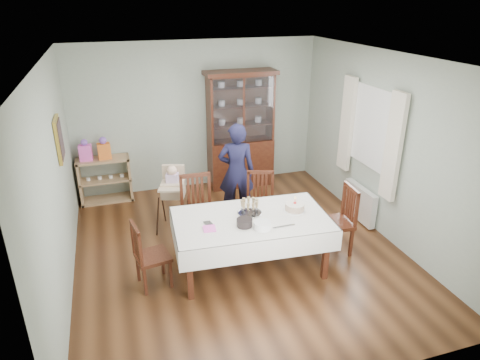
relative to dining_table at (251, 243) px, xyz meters
name	(u,v)px	position (x,y,z in m)	size (l,w,h in m)	color
floor	(238,250)	(-0.03, 0.46, -0.38)	(5.00, 5.00, 0.00)	#593319
room_shell	(227,126)	(-0.03, 0.99, 1.32)	(5.00, 5.00, 5.00)	#9EAA99
dining_table	(251,243)	(0.00, 0.00, 0.00)	(2.07, 1.29, 0.76)	#4B2612
china_cabinet	(241,128)	(0.72, 2.72, 0.74)	(1.30, 0.48, 2.18)	#4B2612
sideboard	(105,180)	(-1.78, 2.74, 0.02)	(0.90, 0.38, 0.80)	tan
picture_frame	(59,139)	(-2.25, 1.26, 1.27)	(0.04, 0.48, 0.58)	gold
window	(372,128)	(2.19, 0.76, 1.17)	(0.04, 1.02, 1.22)	white
curtain_left	(393,148)	(2.13, 0.14, 1.07)	(0.07, 0.30, 1.55)	silver
curtain_right	(347,124)	(2.13, 1.38, 1.07)	(0.07, 0.30, 1.55)	silver
radiator	(360,203)	(2.13, 0.76, -0.08)	(0.10, 0.80, 0.55)	white
chair_far_left	(199,226)	(-0.53, 0.79, -0.07)	(0.48, 0.48, 1.05)	#4B2612
chair_far_right	(260,216)	(0.44, 0.85, -0.10)	(0.54, 0.54, 0.96)	#4B2612
chair_end_left	(152,267)	(-1.30, 0.03, -0.12)	(0.46, 0.46, 0.89)	#4B2612
chair_end_right	(335,233)	(1.28, 0.04, -0.09)	(0.47, 0.47, 0.99)	#4B2612
woman	(237,172)	(0.25, 1.47, 0.41)	(0.58, 0.38, 1.60)	black
high_chair	(174,204)	(-0.78, 1.41, 0.02)	(0.59, 0.59, 1.05)	black
champagne_tray	(250,209)	(0.02, 0.12, 0.44)	(0.32, 0.32, 0.20)	silver
birthday_cake	(295,207)	(0.61, 0.02, 0.43)	(0.29, 0.29, 0.20)	white
plate_stack_dark	(244,223)	(-0.15, -0.17, 0.42)	(0.20, 0.20, 0.10)	black
plate_stack_white	(263,225)	(0.04, -0.30, 0.42)	(0.22, 0.22, 0.09)	white
napkin_stack	(209,229)	(-0.58, -0.12, 0.39)	(0.15, 0.15, 0.02)	#FA5CCD
cutlery	(206,224)	(-0.60, 0.00, 0.38)	(0.12, 0.17, 0.01)	silver
cake_knife	(284,226)	(0.32, -0.33, 0.38)	(0.29, 0.03, 0.01)	silver
gift_bag_pink	(85,151)	(-2.04, 2.72, 0.58)	(0.22, 0.15, 0.38)	#FA5CCD
gift_bag_orange	(104,149)	(-1.74, 2.72, 0.59)	(0.22, 0.16, 0.39)	orange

